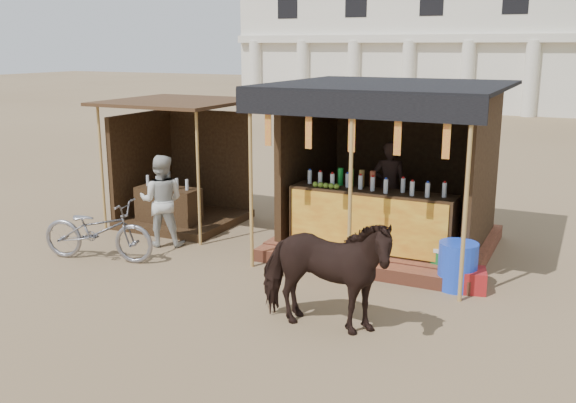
# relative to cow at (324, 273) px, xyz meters

# --- Properties ---
(ground) EXTENTS (120.00, 120.00, 0.00)m
(ground) POSITION_rel_cow_xyz_m (-1.29, 0.09, -0.73)
(ground) COLOR #846B4C
(ground) RESTS_ON ground
(main_stall) EXTENTS (3.60, 3.61, 2.78)m
(main_stall) POSITION_rel_cow_xyz_m (-0.29, 3.45, 0.29)
(main_stall) COLOR brown
(main_stall) RESTS_ON ground
(secondary_stall) EXTENTS (2.40, 2.40, 2.38)m
(secondary_stall) POSITION_rel_cow_xyz_m (-4.45, 3.33, 0.12)
(secondary_stall) COLOR #3A2815
(secondary_stall) RESTS_ON ground
(cow) EXTENTS (1.78, 0.89, 1.47)m
(cow) POSITION_rel_cow_xyz_m (0.00, 0.00, 0.00)
(cow) COLOR black
(cow) RESTS_ON ground
(motorbike) EXTENTS (1.97, 1.05, 0.99)m
(motorbike) POSITION_rel_cow_xyz_m (-4.25, 0.86, -0.24)
(motorbike) COLOR gray
(motorbike) RESTS_ON ground
(bystander) EXTENTS (0.93, 0.84, 1.58)m
(bystander) POSITION_rel_cow_xyz_m (-3.81, 1.96, 0.05)
(bystander) COLOR #B9B9B3
(bystander) RESTS_ON ground
(blue_barrel) EXTENTS (0.57, 0.57, 0.68)m
(blue_barrel) POSITION_rel_cow_xyz_m (1.18, 2.09, -0.40)
(blue_barrel) COLOR blue
(blue_barrel) RESTS_ON ground
(red_crate) EXTENTS (0.47, 0.51, 0.31)m
(red_crate) POSITION_rel_cow_xyz_m (1.38, 2.09, -0.58)
(red_crate) COLOR maroon
(red_crate) RESTS_ON ground
(cooler) EXTENTS (0.73, 0.59, 0.46)m
(cooler) POSITION_rel_cow_xyz_m (0.94, 2.53, -0.50)
(cooler) COLOR #186C2B
(cooler) RESTS_ON ground
(background_building) EXTENTS (26.00, 7.45, 8.18)m
(background_building) POSITION_rel_cow_xyz_m (-3.29, 30.03, 3.25)
(background_building) COLOR silver
(background_building) RESTS_ON ground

